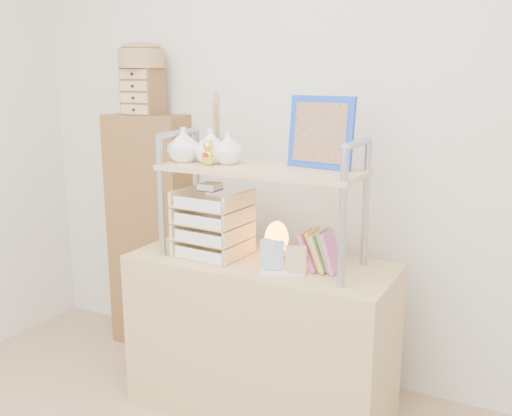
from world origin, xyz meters
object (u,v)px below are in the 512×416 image
(letter_tray, at_px, (211,227))
(salt_lamp, at_px, (277,240))
(cabinet, at_px, (151,232))
(desk, at_px, (261,337))

(letter_tray, distance_m, salt_lamp, 0.30)
(cabinet, xyz_separation_m, letter_tray, (0.68, -0.41, 0.21))
(cabinet, distance_m, letter_tray, 0.82)
(letter_tray, relative_size, salt_lamp, 1.95)
(desk, distance_m, salt_lamp, 0.47)
(desk, xyz_separation_m, letter_tray, (-0.23, -0.04, 0.51))
(desk, relative_size, cabinet, 0.89)
(desk, bearing_deg, salt_lamp, 46.88)
(desk, relative_size, letter_tray, 3.53)
(letter_tray, bearing_deg, salt_lamp, 19.28)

